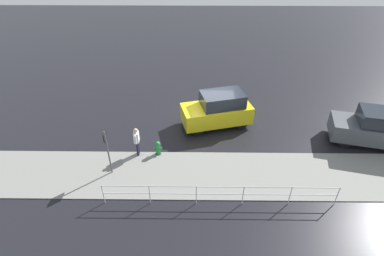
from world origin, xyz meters
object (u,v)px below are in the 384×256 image
Objects in this scene: moving_hatchback at (218,110)px; fire_hydrant at (158,148)px; parked_sedan at (378,128)px; sign_post at (107,147)px; pedestrian at (137,140)px.

moving_hatchback is 5.24× the size of fire_hydrant.
sign_post reaches higher than parked_sedan.
parked_sedan is 2.83× the size of pedestrian.
parked_sedan reaches higher than fire_hydrant.
fire_hydrant is at bearing -177.78° from pedestrian.
sign_post is (1.04, 1.35, 0.62)m from pedestrian.
pedestrian is 0.68× the size of sign_post.
sign_post is at bearing 34.02° from fire_hydrant.
parked_sedan is at bearing -174.91° from pedestrian.
pedestrian is (4.19, 2.77, -0.07)m from moving_hatchback.
moving_hatchback is 5.02m from pedestrian.
pedestrian is 1.82m from sign_post.
pedestrian is at bearing 2.22° from fire_hydrant.
pedestrian is at bearing -127.73° from sign_post.
moving_hatchback is at bearing -141.78° from sign_post.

